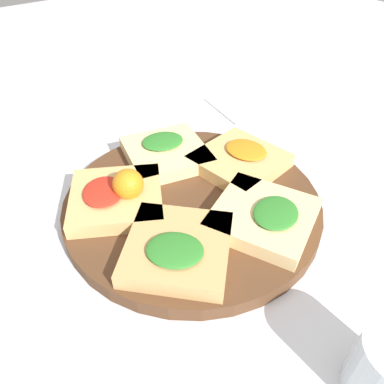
{
  "coord_description": "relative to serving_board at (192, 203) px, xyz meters",
  "views": [
    {
      "loc": [
        -0.37,
        0.28,
        0.42
      ],
      "look_at": [
        0.0,
        0.0,
        0.04
      ],
      "focal_mm": 35.0,
      "sensor_mm": 36.0,
      "label": 1
    }
  ],
  "objects": [
    {
      "name": "ground_plane",
      "position": [
        0.0,
        0.0,
        -0.01
      ],
      "size": [
        3.0,
        3.0,
        0.0
      ],
      "primitive_type": "plane",
      "color": "silver"
    },
    {
      "name": "focaccia_slice_1",
      "position": [
        0.02,
        -0.12,
        0.03
      ],
      "size": [
        0.16,
        0.16,
        0.03
      ],
      "color": "tan",
      "rests_on": "serving_board"
    },
    {
      "name": "focaccia_slice_3",
      "position": [
        0.06,
        0.1,
        0.03
      ],
      "size": [
        0.19,
        0.19,
        0.06
      ],
      "color": "tan",
      "rests_on": "serving_board"
    },
    {
      "name": "focaccia_slice_4",
      "position": [
        -0.08,
        0.09,
        0.03
      ],
      "size": [
        0.2,
        0.2,
        0.03
      ],
      "color": "tan",
      "rests_on": "serving_board"
    },
    {
      "name": "serving_board",
      "position": [
        0.0,
        0.0,
        0.0
      ],
      "size": [
        0.41,
        0.41,
        0.02
      ],
      "primitive_type": "cylinder",
      "color": "#51331E",
      "rests_on": "ground_plane"
    },
    {
      "name": "focaccia_slice_0",
      "position": [
        -0.11,
        -0.05,
        0.03
      ],
      "size": [
        0.19,
        0.18,
        0.03
      ],
      "color": "#E5C689",
      "rests_on": "serving_board"
    },
    {
      "name": "focaccia_slice_2",
      "position": [
        0.12,
        -0.03,
        0.03
      ],
      "size": [
        0.17,
        0.17,
        0.03
      ],
      "color": "#E5C689",
      "rests_on": "serving_board"
    },
    {
      "name": "napkin_stack",
      "position": [
        0.22,
        -0.31,
        -0.01
      ],
      "size": [
        0.16,
        0.14,
        0.01
      ],
      "primitive_type": "cube",
      "rotation": [
        0.0,
        0.0,
        -0.16
      ],
      "color": "white",
      "rests_on": "ground_plane"
    }
  ]
}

